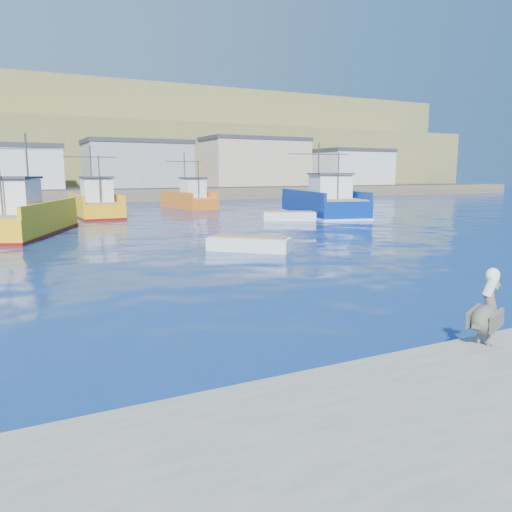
{
  "coord_description": "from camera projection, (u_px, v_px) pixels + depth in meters",
  "views": [
    {
      "loc": [
        -8.16,
        -9.92,
        3.87
      ],
      "look_at": [
        -1.45,
        3.53,
        1.35
      ],
      "focal_mm": 35.0,
      "sensor_mm": 36.0,
      "label": 1
    }
  ],
  "objects": [
    {
      "name": "far_shore",
      "position": [
        45.0,
        149.0,
        107.9
      ],
      "size": [
        200.0,
        81.0,
        24.0
      ],
      "color": "brown",
      "rests_on": "ground"
    },
    {
      "name": "ground",
      "position": [
        366.0,
        323.0,
        12.99
      ],
      "size": [
        260.0,
        260.0,
        0.0
      ],
      "primitive_type": "plane",
      "color": "#07125A",
      "rests_on": "ground"
    },
    {
      "name": "trawler_blue",
      "position": [
        323.0,
        203.0,
        45.54
      ],
      "size": [
        7.03,
        12.99,
        6.65
      ],
      "color": "navy",
      "rests_on": "ground"
    },
    {
      "name": "skiff_extra",
      "position": [
        289.0,
        217.0,
        40.77
      ],
      "size": [
        4.44,
        3.19,
        0.92
      ],
      "color": "silver",
      "rests_on": "ground"
    },
    {
      "name": "pelican",
      "position": [
        487.0,
        313.0,
        9.8
      ],
      "size": [
        1.21,
        0.74,
        1.52
      ],
      "color": "#595451",
      "rests_on": "dock"
    },
    {
      "name": "dock_bollards",
      "position": [
        498.0,
        333.0,
        10.14
      ],
      "size": [
        36.2,
        0.2,
        0.3
      ],
      "color": "#4C4C4C",
      "rests_on": "dock"
    },
    {
      "name": "trawler_yellow_b",
      "position": [
        95.0,
        205.0,
        44.58
      ],
      "size": [
        4.74,
        10.05,
        6.35
      ],
      "color": "#FFB310",
      "rests_on": "ground"
    },
    {
      "name": "boat_orange",
      "position": [
        189.0,
        198.0,
        55.5
      ],
      "size": [
        4.43,
        8.81,
        6.1
      ],
      "color": "orange",
      "rests_on": "ground"
    },
    {
      "name": "skiff_far",
      "position": [
        327.0,
        204.0,
        58.78
      ],
      "size": [
        2.07,
        3.93,
        0.81
      ],
      "color": "silver",
      "rests_on": "ground"
    },
    {
      "name": "trawler_yellow_a",
      "position": [
        23.0,
        219.0,
        31.26
      ],
      "size": [
        7.42,
        11.39,
        6.46
      ],
      "color": "#FFB310",
      "rests_on": "ground"
    },
    {
      "name": "skiff_mid",
      "position": [
        249.0,
        245.0,
        24.99
      ],
      "size": [
        4.0,
        3.87,
        0.9
      ],
      "color": "silver",
      "rests_on": "ground"
    }
  ]
}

